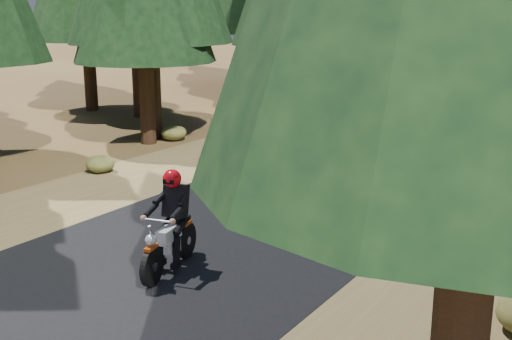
% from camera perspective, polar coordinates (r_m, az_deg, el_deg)
% --- Properties ---
extents(ground, '(120.00, 120.00, 0.00)m').
position_cam_1_polar(ground, '(12.45, -3.78, -6.35)').
color(ground, '#473019').
rests_on(ground, ground).
extents(road, '(6.00, 100.00, 0.01)m').
position_cam_1_polar(road, '(16.53, 6.62, -1.15)').
color(road, black).
rests_on(road, ground).
extents(shoulder_l, '(3.20, 100.00, 0.01)m').
position_cam_1_polar(shoulder_l, '(18.94, -5.92, 0.87)').
color(shoulder_l, brown).
rests_on(shoulder_l, ground).
extents(understory_shrubs, '(15.00, 29.54, 0.67)m').
position_cam_1_polar(understory_shrubs, '(19.12, 13.30, 1.52)').
color(understory_shrubs, '#474C1E').
rests_on(understory_shrubs, ground).
extents(rider_lead, '(1.03, 2.04, 1.75)m').
position_cam_1_polar(rider_lead, '(10.98, -7.70, -6.09)').
color(rider_lead, silver).
rests_on(rider_lead, road).
extents(rider_follow, '(1.02, 2.05, 1.76)m').
position_cam_1_polar(rider_follow, '(16.67, 0.95, 1.16)').
color(rider_follow, '#A8180B').
rests_on(rider_follow, road).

